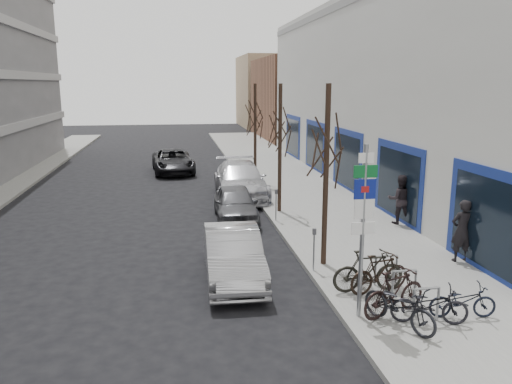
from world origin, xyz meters
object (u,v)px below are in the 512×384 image
object	(u,v)px
bike_near_right	(395,292)
bike_far_curb	(430,302)
bike_mid_inner	(368,270)
pedestrian_near	(462,231)
bike_near_left	(400,302)
bike_rack	(404,282)
bike_mid_curb	(463,298)
meter_front	(314,245)
tree_far	(255,110)
pedestrian_far	(400,199)
meter_back	(254,177)
highway_sign_pole	(363,221)
meter_mid	(276,202)
parked_car_front	(233,255)
tree_mid	(280,118)
parked_car_back	(240,180)
tree_near	(327,133)
parked_car_mid	(235,203)
lane_car	(173,161)
bike_far_inner	(379,273)

from	to	relation	value
bike_near_right	bike_far_curb	size ratio (longest dim) A/B	1.09
bike_mid_inner	pedestrian_near	xyz separation A→B (m)	(3.67, 1.74, 0.38)
bike_near_left	bike_near_right	size ratio (longest dim) A/B	1.01
bike_rack	bike_mid_curb	xyz separation A→B (m)	(0.94, -1.06, -0.03)
bike_mid_inner	meter_front	bearing A→B (deg)	31.09
tree_far	pedestrian_far	distance (m)	10.52
meter_back	bike_mid_curb	size ratio (longest dim) A/B	0.81
highway_sign_pole	bike_mid_curb	size ratio (longest dim) A/B	2.69
bike_mid_inner	meter_mid	bearing A→B (deg)	8.78
parked_car_front	pedestrian_far	world-z (taller)	pedestrian_far
meter_front	bike_mid_inner	size ratio (longest dim) A/B	0.66
bike_mid_curb	bike_mid_inner	xyz separation A→B (m)	(-1.61, 1.76, 0.11)
highway_sign_pole	bike_near_left	size ratio (longest dim) A/B	2.20
highway_sign_pole	tree_mid	xyz separation A→B (m)	(0.20, 10.01, 1.65)
parked_car_back	tree_near	bearing A→B (deg)	-81.72
meter_front	bike_mid_inner	bearing A→B (deg)	-59.91
meter_mid	bike_mid_inner	xyz separation A→B (m)	(0.98, -7.20, -0.18)
tree_mid	bike_mid_curb	xyz separation A→B (m)	(2.14, -10.46, -3.48)
meter_back	pedestrian_far	distance (m)	8.13
highway_sign_pole	bike_rack	world-z (taller)	highway_sign_pole
meter_back	bike_near_right	distance (m)	14.13
highway_sign_pole	bike_rack	xyz separation A→B (m)	(1.40, 0.61, -1.80)
meter_mid	bike_mid_inner	world-z (taller)	meter_mid
bike_near_left	parked_car_mid	size ratio (longest dim) A/B	0.46
meter_back	highway_sign_pole	bearing A→B (deg)	-88.98
meter_back	pedestrian_near	bearing A→B (deg)	-67.00
bike_mid_inner	parked_car_back	world-z (taller)	parked_car_back
meter_mid	parked_car_mid	size ratio (longest dim) A/B	0.31
bike_rack	tree_far	world-z (taller)	tree_far
bike_rack	lane_car	bearing A→B (deg)	105.44
highway_sign_pole	bike_mid_inner	world-z (taller)	highway_sign_pole
pedestrian_near	bike_far_inner	bearing A→B (deg)	29.07
bike_near_left	tree_near	bearing A→B (deg)	67.95
bike_rack	tree_far	xyz separation A→B (m)	(-1.20, 15.90, 3.44)
bike_mid_inner	pedestrian_near	bearing A→B (deg)	-63.58
parked_car_front	parked_car_back	world-z (taller)	parked_car_back
bike_near_left	bike_near_right	world-z (taller)	bike_near_left
highway_sign_pole	tree_far	bearing A→B (deg)	89.31
tree_mid	meter_front	world-z (taller)	tree_mid
tree_near	bike_near_right	distance (m)	4.97
tree_far	parked_car_back	distance (m)	4.56
meter_front	bike_far_inner	bearing A→B (deg)	-55.16
bike_near_left	bike_far_curb	distance (m)	0.74
bike_rack	tree_near	distance (m)	4.66
pedestrian_near	bike_rack	bearing A→B (deg)	39.79
parked_car_back	bike_far_inner	bearing A→B (deg)	-79.34
pedestrian_far	meter_front	bearing A→B (deg)	59.00
bike_mid_curb	pedestrian_far	world-z (taller)	pedestrian_far
pedestrian_near	bike_mid_curb	bearing A→B (deg)	60.18
tree_near	bike_far_curb	distance (m)	5.49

